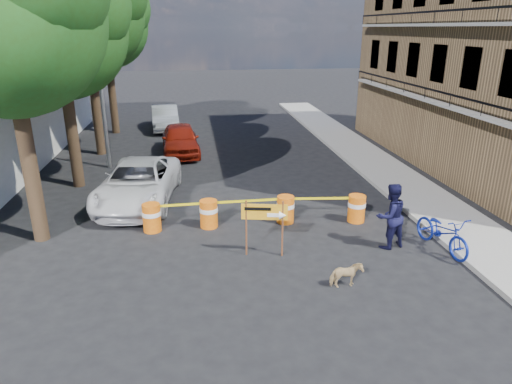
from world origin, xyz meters
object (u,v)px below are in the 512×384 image
object	(u,v)px
barrel_mid_left	(209,213)
pedestrian	(390,216)
barrel_mid_right	(285,209)
bicycle	(445,215)
sedan_silver	(165,117)
barrel_far_right	(357,208)
sedan_red	(180,139)
dog	(346,275)
suv_white	(138,183)
barrel_far_left	(152,217)
detour_sign	(270,217)

from	to	relation	value
barrel_mid_left	pedestrian	distance (m)	5.56
pedestrian	barrel_mid_left	bearing A→B (deg)	-39.67
barrel_mid_right	barrel_mid_left	bearing A→B (deg)	-179.24
bicycle	sedan_silver	world-z (taller)	bicycle
barrel_far_right	sedan_red	bearing A→B (deg)	121.86
dog	suv_white	distance (m)	8.73
barrel_far_left	pedestrian	world-z (taller)	pedestrian
barrel_far_right	detour_sign	world-z (taller)	detour_sign
pedestrian	bicycle	distance (m)	1.49
dog	barrel_mid_left	bearing A→B (deg)	32.36
barrel_mid_left	barrel_far_right	distance (m)	4.83
barrel_mid_right	sedan_red	world-z (taller)	sedan_red
barrel_far_right	barrel_mid_left	bearing A→B (deg)	177.52
barrel_mid_right	sedan_red	bearing A→B (deg)	111.07
barrel_far_left	barrel_mid_right	world-z (taller)	same
detour_sign	barrel_mid_right	bearing A→B (deg)	79.34
dog	suv_white	bearing A→B (deg)	34.68
detour_sign	suv_white	distance (m)	6.26
dog	barrel_far_left	bearing A→B (deg)	45.43
bicycle	detour_sign	bearing A→B (deg)	165.61
bicycle	suv_white	size ratio (longest dim) A/B	0.40
detour_sign	barrel_mid_left	bearing A→B (deg)	137.19
barrel_far_right	sedan_silver	bearing A→B (deg)	113.88
pedestrian	bicycle	size ratio (longest dim) A/B	0.91
barrel_mid_left	sedan_silver	xyz separation A→B (m)	(-2.11, 15.47, 0.26)
pedestrian	sedan_silver	size ratio (longest dim) A/B	0.44
detour_sign	dog	xyz separation A→B (m)	(1.59, -1.89, -0.86)
barrel_mid_right	bicycle	xyz separation A→B (m)	(4.05, -2.55, 0.60)
barrel_mid_left	barrel_mid_right	distance (m)	2.50
barrel_far_left	pedestrian	distance (m)	7.21
barrel_mid_left	barrel_far_right	xyz separation A→B (m)	(4.83, -0.21, 0.00)
detour_sign	pedestrian	size ratio (longest dim) A/B	0.84
suv_white	sedan_red	xyz separation A→B (m)	(1.38, 6.70, 0.00)
barrel_mid_left	suv_white	distance (m)	3.55
barrel_far_left	barrel_mid_right	xyz separation A→B (m)	(4.28, 0.10, 0.00)
detour_sign	pedestrian	xyz separation A→B (m)	(3.51, 0.07, -0.21)
pedestrian	bicycle	bearing A→B (deg)	147.95
barrel_far_right	suv_white	distance (m)	7.78
pedestrian	sedan_silver	world-z (taller)	pedestrian
dog	sedan_red	size ratio (longest dim) A/B	0.18
barrel_mid_left	barrel_mid_right	bearing A→B (deg)	0.76
barrel_far_left	bicycle	distance (m)	8.70
barrel_mid_right	dog	bearing A→B (deg)	-80.51
barrel_far_left	sedan_silver	xyz separation A→B (m)	(-0.33, 15.53, 0.26)
detour_sign	sedan_red	world-z (taller)	detour_sign
barrel_mid_right	detour_sign	xyz separation A→B (m)	(-0.90, -2.24, 0.71)
dog	suv_white	size ratio (longest dim) A/B	0.15
pedestrian	suv_white	size ratio (longest dim) A/B	0.36
detour_sign	suv_white	bearing A→B (deg)	141.51
barrel_far_left	bicycle	xyz separation A→B (m)	(8.32, -2.45, 0.60)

